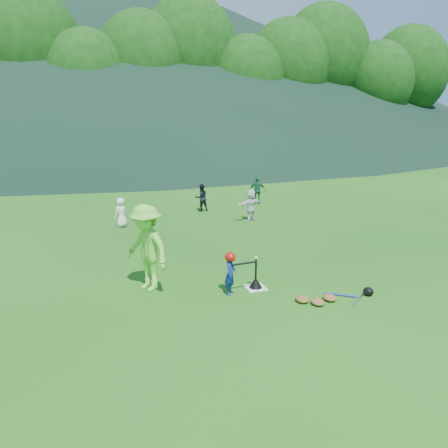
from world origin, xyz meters
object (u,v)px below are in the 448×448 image
at_px(batter_child, 230,274).
at_px(fielder_c, 257,190).
at_px(fielder_b, 201,198).
at_px(equipment_pile, 330,298).
at_px(adult_coach, 147,248).
at_px(home_plate, 256,288).
at_px(fielder_d, 251,205).
at_px(fielder_a, 121,213).
at_px(batting_tee, 256,283).

relative_size(batter_child, fielder_c, 0.79).
bearing_deg(batter_child, fielder_b, 25.26).
bearing_deg(equipment_pile, adult_coach, 154.10).
height_order(home_plate, equipment_pile, equipment_pile).
height_order(batter_child, adult_coach, adult_coach).
distance_m(fielder_c, equipment_pile, 10.02).
height_order(adult_coach, fielder_d, adult_coach).
xyz_separation_m(fielder_c, equipment_pile, (-2.11, -9.78, -0.53)).
relative_size(fielder_a, equipment_pile, 0.57).
distance_m(home_plate, batting_tee, 0.12).
height_order(fielder_b, equipment_pile, fielder_b).
bearing_deg(home_plate, fielder_c, 68.64).
bearing_deg(fielder_a, adult_coach, 57.07).
xyz_separation_m(adult_coach, fielder_a, (-0.18, 5.76, -0.47)).
bearing_deg(fielder_d, fielder_b, -81.08).
xyz_separation_m(home_plate, fielder_d, (2.08, 5.97, 0.58)).
distance_m(fielder_b, equipment_pile, 9.17).
bearing_deg(home_plate, batting_tee, 0.00).
distance_m(fielder_b, batting_tee, 8.09).
height_order(fielder_c, fielder_d, fielder_c).
relative_size(home_plate, adult_coach, 0.23).
distance_m(fielder_c, batting_tee, 9.34).
height_order(batter_child, fielder_a, fielder_a).
xyz_separation_m(batting_tee, equipment_pile, (1.29, -1.10, -0.06)).
bearing_deg(fielder_a, fielder_c, 166.03).
bearing_deg(batter_child, fielder_a, 50.89).
distance_m(home_plate, fielder_c, 9.35).
bearing_deg(fielder_c, batting_tee, 95.11).
relative_size(fielder_b, equipment_pile, 0.61).
bearing_deg(fielder_b, adult_coach, 58.00).
distance_m(home_plate, batter_child, 0.81).
relative_size(fielder_b, fielder_c, 0.92).
height_order(home_plate, fielder_a, fielder_a).
height_order(fielder_d, batting_tee, fielder_d).
xyz_separation_m(home_plate, fielder_a, (-2.54, 6.44, 0.51)).
height_order(fielder_b, fielder_d, fielder_d).
xyz_separation_m(home_plate, batting_tee, (0.00, 0.00, 0.12)).
bearing_deg(batting_tee, adult_coach, 163.99).
bearing_deg(adult_coach, home_plate, 42.13).
bearing_deg(batting_tee, fielder_c, 68.64).
bearing_deg(fielder_b, home_plate, 75.61).
xyz_separation_m(fielder_a, fielder_d, (4.62, -0.47, 0.07)).
bearing_deg(batting_tee, fielder_a, 111.53).
relative_size(adult_coach, fielder_d, 1.68).
relative_size(fielder_d, equipment_pile, 0.65).
bearing_deg(batting_tee, fielder_b, 84.81).
bearing_deg(adult_coach, equipment_pile, 32.24).
relative_size(adult_coach, fielder_a, 1.92).
bearing_deg(fielder_c, fielder_a, 47.17).
bearing_deg(fielder_d, equipment_pile, 59.48).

